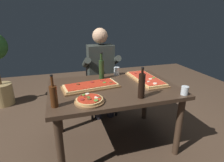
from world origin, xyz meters
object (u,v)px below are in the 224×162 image
Objects in this scene: pizza_rectangular_left at (146,79)px; seated_diner at (101,69)px; dining_table at (113,94)px; pizza_rectangular_front at (91,86)px; diner_chair at (100,82)px; tumbler_far_side at (185,91)px; vinegar_bottle_green at (54,96)px; wine_bottle_dark at (142,85)px; oil_bottle_amber at (101,69)px; pizza_round_far at (89,100)px; tumbler_near_camera at (117,71)px.

seated_diner reaches higher than pizza_rectangular_left.
pizza_rectangular_front is at bearing 169.82° from dining_table.
diner_chair is at bearing 70.62° from pizza_rectangular_front.
vinegar_bottle_green is at bearing 175.16° from tumbler_far_side.
wine_bottle_dark is 0.70m from oil_bottle_amber.
diner_chair is at bearing 60.16° from vinegar_bottle_green.
tumbler_far_side is (0.45, -0.06, -0.09)m from wine_bottle_dark.
vinegar_bottle_green is 1.24m from seated_diner.
pizza_rectangular_front is 0.34m from oil_bottle_amber.
wine_bottle_dark reaches higher than pizza_round_far.
vinegar_bottle_green is (-1.07, -0.39, 0.08)m from pizza_rectangular_left.
dining_table is at bearing 26.10° from vinegar_bottle_green.
wine_bottle_dark is 1.27m from diner_chair.
dining_table is 0.46m from pizza_rectangular_left.
oil_bottle_amber is at bearing 156.19° from pizza_rectangular_left.
pizza_rectangular_left is 2.10× the size of wine_bottle_dark.
pizza_rectangular_left is 7.34× the size of tumbler_far_side.
diner_chair is (-0.13, 1.21, -0.38)m from wine_bottle_dark.
dining_table is 4.61× the size of wine_bottle_dark.
seated_diner is at bearing 70.79° from pizza_round_far.
tumbler_far_side is at bearing -6.24° from pizza_round_far.
vinegar_bottle_green is 1.39m from diner_chair.
diner_chair reaches higher than pizza_rectangular_left.
wine_bottle_dark is 2.94× the size of tumbler_near_camera.
pizza_round_far is (-0.32, -0.31, 0.12)m from dining_table.
tumbler_near_camera is at bearing 23.51° from oil_bottle_amber.
pizza_rectangular_front is 7.44× the size of tumbler_far_side.
tumbler_far_side is 0.07× the size of seated_diner.
vinegar_bottle_green reaches higher than pizza_rectangular_front.
tumbler_far_side reaches higher than pizza_rectangular_front.
dining_table is at bearing 43.71° from pizza_round_far.
dining_table is 4.81× the size of vinegar_bottle_green.
oil_bottle_amber is (-0.50, 0.22, 0.11)m from pizza_rectangular_left.
pizza_rectangular_front and pizza_rectangular_left have the same top height.
wine_bottle_dark reaches higher than pizza_rectangular_left.
dining_table is at bearing -92.73° from diner_chair.
diner_chair is (0.10, 0.55, -0.39)m from oil_bottle_amber.
oil_bottle_amber is at bearing 66.76° from pizza_round_far.
vinegar_bottle_green reaches higher than pizza_round_far.
pizza_rectangular_front is at bearing 152.16° from tumbler_far_side.
wine_bottle_dark reaches higher than dining_table.
wine_bottle_dark is at bearing -63.78° from dining_table.
pizza_rectangular_left is at bearing -62.51° from diner_chair.
oil_bottle_amber is at bearing -103.08° from seated_diner.
seated_diner is at bearing 111.87° from tumbler_near_camera.
tumbler_near_camera is at bearing 118.56° from tumbler_far_side.
seated_diner is at bearing 76.92° from oil_bottle_amber.
pizza_rectangular_front is at bearing -138.98° from tumbler_near_camera.
pizza_round_far is 0.95× the size of vinegar_bottle_green.
seated_diner is (0.67, 1.04, -0.10)m from vinegar_bottle_green.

